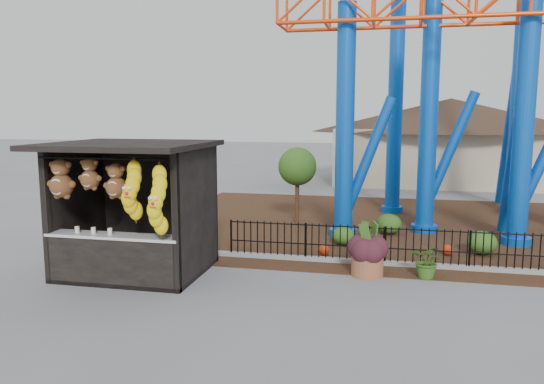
% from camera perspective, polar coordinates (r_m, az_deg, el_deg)
% --- Properties ---
extents(ground, '(120.00, 120.00, 0.00)m').
position_cam_1_polar(ground, '(11.20, -2.91, -11.25)').
color(ground, slate).
rests_on(ground, ground).
extents(mulch_bed, '(18.00, 12.00, 0.02)m').
position_cam_1_polar(mulch_bed, '(18.59, 15.87, -3.59)').
color(mulch_bed, '#331E11').
rests_on(mulch_bed, ground).
extents(curb, '(18.00, 0.18, 0.12)m').
position_cam_1_polar(curb, '(13.73, 17.07, -7.64)').
color(curb, gray).
rests_on(curb, ground).
extents(prize_booth, '(3.50, 3.40, 3.12)m').
position_cam_1_polar(prize_booth, '(12.68, -14.99, -1.98)').
color(prize_booth, black).
rests_on(prize_booth, ground).
extents(picket_fence, '(12.20, 0.06, 1.00)m').
position_cam_1_polar(picket_fence, '(13.72, 20.92, -5.93)').
color(picket_fence, black).
rests_on(picket_fence, ground).
extents(roller_coaster, '(11.00, 6.37, 10.82)m').
position_cam_1_polar(roller_coaster, '(18.73, 20.19, 16.12)').
color(roller_coaster, blue).
rests_on(roller_coaster, ground).
extents(terracotta_planter, '(0.86, 0.86, 0.55)m').
position_cam_1_polar(terracotta_planter, '(12.72, 10.21, -7.65)').
color(terracotta_planter, brown).
rests_on(terracotta_planter, ground).
extents(planter_foliage, '(0.70, 0.70, 0.64)m').
position_cam_1_polar(planter_foliage, '(12.57, 10.28, -5.03)').
color(planter_foliage, '#33141C').
rests_on(planter_foliage, terracotta_planter).
extents(potted_plant, '(0.94, 0.89, 0.83)m').
position_cam_1_polar(potted_plant, '(12.80, 16.44, -7.12)').
color(potted_plant, '#225F1C').
rests_on(potted_plant, ground).
extents(landscaping, '(8.08, 3.52, 0.64)m').
position_cam_1_polar(landscaping, '(16.02, 18.38, -4.55)').
color(landscaping, '#2B5017').
rests_on(landscaping, mulch_bed).
extents(pavilion, '(15.00, 15.00, 4.80)m').
position_cam_1_polar(pavilion, '(30.34, 18.59, 6.64)').
color(pavilion, '#BFAD8C').
rests_on(pavilion, ground).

